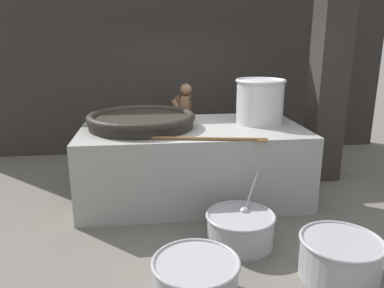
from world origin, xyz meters
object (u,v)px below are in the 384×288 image
at_px(prep_bowl_meat, 340,256).
at_px(prep_bowl_vegetables, 240,227).
at_px(stock_pot, 260,101).
at_px(prep_bowl_extra, 196,277).
at_px(giant_wok_near, 141,120).
at_px(cook, 186,122).

bearing_deg(prep_bowl_meat, prep_bowl_vegetables, 138.64).
xyz_separation_m(stock_pot, prep_bowl_extra, (-1.23, -2.37, -1.15)).
xyz_separation_m(giant_wok_near, stock_pot, (1.68, 0.07, 0.23)).
xyz_separation_m(stock_pot, prep_bowl_vegetables, (-0.63, -1.52, -1.15)).
bearing_deg(giant_wok_near, prep_bowl_meat, -49.33).
xyz_separation_m(giant_wok_near, prep_bowl_meat, (1.85, -2.15, -0.91)).
height_order(cook, prep_bowl_extra, cook).
bearing_deg(prep_bowl_meat, stock_pot, 94.26).
bearing_deg(prep_bowl_extra, cook, 85.42).
distance_m(cook, prep_bowl_vegetables, 2.87).
relative_size(prep_bowl_vegetables, prep_bowl_extra, 1.17).
height_order(giant_wok_near, stock_pot, stock_pot).
relative_size(stock_pot, cook, 0.49).
distance_m(prep_bowl_vegetables, prep_bowl_extra, 1.04).
distance_m(giant_wok_near, prep_bowl_extra, 2.52).
height_order(stock_pot, cook, stock_pot).
relative_size(prep_bowl_meat, prep_bowl_extra, 1.01).
bearing_deg(prep_bowl_vegetables, giant_wok_near, 126.02).
height_order(giant_wok_near, prep_bowl_meat, giant_wok_near).
bearing_deg(prep_bowl_extra, giant_wok_near, 101.23).
bearing_deg(cook, prep_bowl_vegetables, 108.60).
xyz_separation_m(stock_pot, cook, (-0.93, 1.27, -0.56)).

